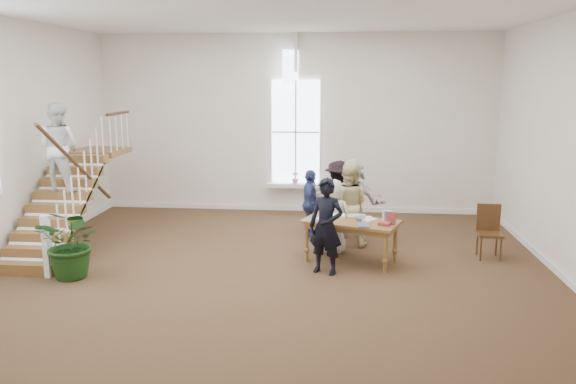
# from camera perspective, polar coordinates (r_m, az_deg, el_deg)

# --- Properties ---
(ground) EXTENTS (10.00, 10.00, 0.00)m
(ground) POSITION_cam_1_polar(r_m,az_deg,el_deg) (10.39, -1.24, -7.55)
(ground) COLOR #452D1B
(ground) RESTS_ON ground
(room_shell) EXTENTS (10.49, 10.00, 10.00)m
(room_shell) POSITION_cam_1_polar(r_m,az_deg,el_deg) (14.50, 0.75, -0.42)
(room_shell) COLOR silver
(room_shell) RESTS_ON ground
(staircase) EXTENTS (1.10, 4.10, 2.92)m
(staircase) POSITION_cam_1_polar(r_m,az_deg,el_deg) (11.98, -21.94, 2.16)
(staircase) COLOR brown
(staircase) RESTS_ON ground
(library_table) EXTENTS (1.90, 1.39, 0.86)m
(library_table) POSITION_cam_1_polar(r_m,az_deg,el_deg) (10.50, 6.52, -3.32)
(library_table) COLOR brown
(library_table) RESTS_ON ground
(police_officer) EXTENTS (0.73, 0.61, 1.70)m
(police_officer) POSITION_cam_1_polar(r_m,az_deg,el_deg) (9.83, 3.89, -3.50)
(police_officer) COLOR black
(police_officer) RESTS_ON ground
(elderly_woman) EXTENTS (0.79, 0.60, 1.46)m
(elderly_woman) POSITION_cam_1_polar(r_m,az_deg,el_deg) (11.07, 4.58, -2.45)
(elderly_woman) COLOR beige
(elderly_woman) RESTS_ON ground
(person_yellow) EXTENTS (0.92, 0.76, 1.71)m
(person_yellow) POSITION_cam_1_polar(r_m,az_deg,el_deg) (11.53, 6.12, -1.29)
(person_yellow) COLOR beige
(person_yellow) RESTS_ON ground
(woman_cluster_a) EXTENTS (0.37, 0.86, 1.47)m
(woman_cluster_a) POSITION_cam_1_polar(r_m,az_deg,el_deg) (12.14, 2.25, -1.17)
(woman_cluster_a) COLOR navy
(woman_cluster_a) RESTS_ON ground
(woman_cluster_b) EXTENTS (1.15, 1.16, 1.61)m
(woman_cluster_b) POSITION_cam_1_polar(r_m,az_deg,el_deg) (12.55, 5.10, -0.46)
(woman_cluster_b) COLOR black
(woman_cluster_b) RESTS_ON ground
(woman_cluster_c) EXTENTS (1.68, 1.21, 1.75)m
(woman_cluster_c) POSITION_cam_1_polar(r_m,az_deg,el_deg) (11.90, 6.53, -0.79)
(woman_cluster_c) COLOR silver
(woman_cluster_c) RESTS_ON ground
(floor_plant) EXTENTS (1.25, 1.13, 1.24)m
(floor_plant) POSITION_cam_1_polar(r_m,az_deg,el_deg) (10.33, -21.03, -4.85)
(floor_plant) COLOR #153611
(floor_plant) RESTS_ON ground
(side_chair) EXTENTS (0.46, 0.46, 1.03)m
(side_chair) POSITION_cam_1_polar(r_m,az_deg,el_deg) (11.43, 19.74, -3.47)
(side_chair) COLOR #371E0F
(side_chair) RESTS_ON ground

